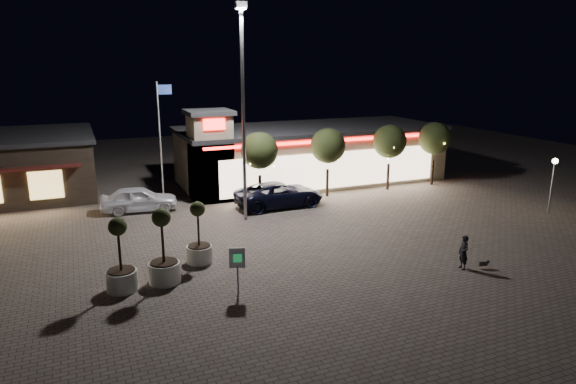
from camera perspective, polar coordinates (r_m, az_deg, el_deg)
name	(u,v)px	position (r m, az deg, el deg)	size (l,w,h in m)	color
ground	(259,274)	(23.28, -3.29, -9.09)	(90.00, 90.00, 0.00)	#675C53
retail_building	(305,153)	(40.21, 1.95, 4.30)	(20.40, 8.40, 6.10)	tan
floodlight_pole	(243,101)	(29.65, -5.02, 10.00)	(0.60, 0.40, 12.38)	gray
flagpole	(161,134)	(33.86, -13.89, 6.32)	(0.95, 0.10, 8.00)	white
lamp_post_east	(553,174)	(35.58, 27.40, 1.74)	(0.36, 0.36, 3.48)	gray
string_tree_a	(259,151)	(33.54, -3.19, 4.59)	(2.42, 2.42, 4.79)	#332319
string_tree_b	(328,146)	(35.49, 4.46, 5.12)	(2.42, 2.42, 4.79)	#332319
string_tree_c	(390,142)	(38.01, 11.23, 5.51)	(2.42, 2.42, 4.79)	#332319
string_tree_d	(435,139)	(40.35, 15.99, 5.73)	(2.42, 2.42, 4.79)	#332319
pickup_truck	(280,194)	(33.41, -0.95, -0.26)	(2.68, 5.81, 1.61)	black
white_sedan	(139,199)	(33.68, -16.24, -0.74)	(1.89, 4.70, 1.60)	white
pedestrian	(464,252)	(24.82, 18.93, -6.37)	(0.58, 0.38, 1.60)	black
dog	(484,263)	(25.36, 20.96, -7.34)	(0.55, 0.29, 0.29)	#59514C
planter_left	(121,268)	(22.43, -18.06, -8.06)	(1.28, 1.28, 3.15)	silver
planter_mid	(164,260)	(22.68, -13.63, -7.35)	(1.35, 1.35, 3.31)	silver
planter_right	(199,244)	(24.56, -9.85, -5.70)	(1.21, 1.21, 2.98)	silver
valet_sign	(237,262)	(21.01, -5.65, -7.73)	(0.64, 0.26, 1.98)	gray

